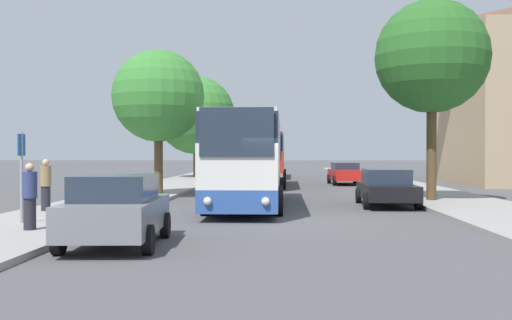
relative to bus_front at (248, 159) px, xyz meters
name	(u,v)px	position (x,y,z in m)	size (l,w,h in m)	color
ground_plane	(286,220)	(1.44, -4.57, -1.83)	(300.00, 300.00, 0.00)	#4C4C4F
sidewalk_left	(62,217)	(-5.56, -4.57, -1.75)	(4.00, 120.00, 0.15)	gray
bus_front	(248,159)	(0.00, 0.00, 0.00)	(2.73, 11.32, 3.43)	#2D519E
bus_middle	(264,159)	(0.18, 14.01, -0.10)	(2.77, 10.41, 3.23)	gray
bus_rear	(265,157)	(-0.20, 27.27, -0.08)	(2.92, 12.08, 3.26)	silver
parked_car_left_curb	(116,209)	(-2.34, -9.87, -1.01)	(2.18, 4.07, 1.58)	slate
parked_car_right_near	(386,187)	(5.38, 0.48, -1.08)	(2.17, 4.62, 1.44)	black
parked_car_right_far	(345,173)	(5.43, 16.45, -1.07)	(2.13, 4.58, 1.44)	red
bus_stop_sign	(22,166)	(-5.82, -6.89, -0.13)	(0.08, 0.45, 2.49)	gray
pedestrian_waiting_near	(46,185)	(-6.52, -3.49, -0.81)	(0.36, 0.36, 1.72)	#23232D
pedestrian_waiting_far	(30,196)	(-4.96, -8.34, -0.84)	(0.36, 0.36, 1.67)	#23232D
tree_left_near	(158,96)	(-4.41, 4.48, 2.87)	(4.26, 4.26, 6.69)	#513D23
tree_left_far	(196,115)	(-5.60, 24.38, 3.26)	(6.23, 6.23, 8.06)	brown
tree_right_near	(432,57)	(7.42, 1.76, 4.17)	(4.63, 4.63, 8.18)	#513D23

